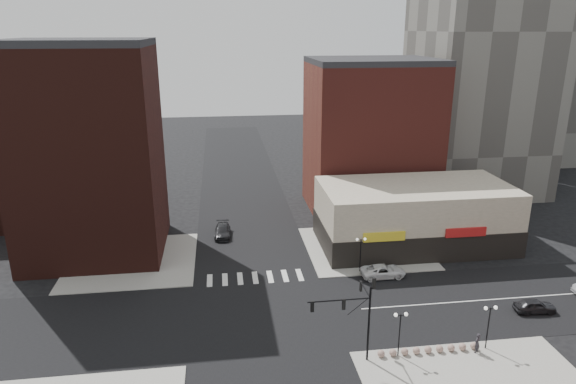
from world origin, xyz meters
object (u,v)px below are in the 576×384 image
object	(u,v)px
street_lamp_se_b	(490,316)
street_lamp_ne	(361,246)
pedestrian	(477,343)
traffic_signal	(357,308)
dark_sedan_north	(223,231)
street_lamp_se_a	(400,323)
dark_sedan_east	(535,306)
white_suv	(383,271)

from	to	relation	value
street_lamp_se_b	street_lamp_ne	size ratio (longest dim) A/B	1.00
pedestrian	traffic_signal	bearing A→B (deg)	-47.56
dark_sedan_north	street_lamp_se_a	bearing A→B (deg)	-60.86
street_lamp_ne	dark_sedan_east	bearing A→B (deg)	-36.04
dark_sedan_north	white_suv	bearing A→B (deg)	-36.57
street_lamp_se_a	pedestrian	xyz separation A→B (m)	(6.89, -0.48, -2.25)
white_suv	street_lamp_se_b	bearing A→B (deg)	-163.26
white_suv	pedestrian	bearing A→B (deg)	-167.75
dark_sedan_east	street_lamp_ne	bearing A→B (deg)	58.11
street_lamp_ne	white_suv	distance (m)	3.77
street_lamp_se_a	street_lamp_se_b	world-z (taller)	same
street_lamp_se_b	pedestrian	xyz separation A→B (m)	(-1.11, -0.48, -2.25)
street_lamp_se_b	dark_sedan_east	xyz separation A→B (m)	(7.89, 5.17, -2.60)
traffic_signal	street_lamp_se_a	distance (m)	4.12
dark_sedan_north	pedestrian	xyz separation A→B (m)	(21.45, -29.46, 0.31)
traffic_signal	white_suv	world-z (taller)	traffic_signal
street_lamp_se_a	dark_sedan_north	distance (m)	32.54
street_lamp_ne	white_suv	bearing A→B (deg)	-33.10
white_suv	pedestrian	xyz separation A→B (m)	(3.59, -14.98, 0.34)
street_lamp_ne	pedestrian	size ratio (longest dim) A/B	2.25
traffic_signal	street_lamp_se_b	bearing A→B (deg)	-0.82
traffic_signal	street_lamp_se_a	world-z (taller)	traffic_signal
street_lamp_ne	dark_sedan_east	world-z (taller)	street_lamp_ne
street_lamp_se_b	pedestrian	distance (m)	2.55
street_lamp_se_a	dark_sedan_east	size ratio (longest dim) A/B	1.03
traffic_signal	dark_sedan_north	size ratio (longest dim) A/B	1.53
street_lamp_se_b	dark_sedan_east	bearing A→B (deg)	33.22
traffic_signal	pedestrian	distance (m)	11.37
street_lamp_se_b	street_lamp_ne	world-z (taller)	same
dark_sedan_north	street_lamp_ne	bearing A→B (deg)	-37.37
street_lamp_ne	white_suv	xyz separation A→B (m)	(2.30, -1.50, -2.58)
street_lamp_ne	dark_sedan_north	distance (m)	20.43
traffic_signal	street_lamp_se_b	distance (m)	11.88
street_lamp_ne	white_suv	world-z (taller)	street_lamp_ne
dark_sedan_north	traffic_signal	bearing A→B (deg)	-66.99
dark_sedan_north	pedestrian	size ratio (longest dim) A/B	2.75
dark_sedan_east	pedestrian	distance (m)	10.63
street_lamp_se_b	traffic_signal	bearing A→B (deg)	179.18
traffic_signal	white_suv	distance (m)	16.53
traffic_signal	white_suv	bearing A→B (deg)	63.76
traffic_signal	street_lamp_ne	size ratio (longest dim) A/B	1.87
street_lamp_se_a	street_lamp_ne	size ratio (longest dim) A/B	1.00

